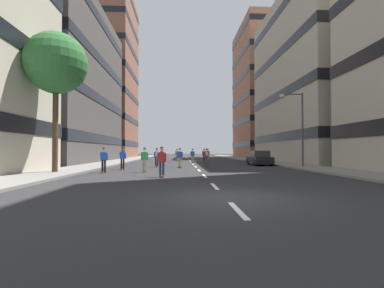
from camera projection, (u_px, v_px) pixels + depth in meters
ground_plane at (191, 162)px, 39.34m from camera, size 179.13×179.13×0.00m
sidewalk_left at (124, 160)px, 42.65m from camera, size 3.46×82.10×0.14m
sidewalk_right at (255, 160)px, 43.48m from camera, size 3.46×82.10×0.14m
lane_markings at (191, 162)px, 39.98m from camera, size 0.16×67.20×0.01m
building_left_mid at (46, 85)px, 37.44m from camera, size 14.69×24.02×19.86m
building_left_far at (98, 76)px, 61.02m from camera, size 14.69×16.93×34.32m
building_right_mid at (330, 80)px, 39.06m from camera, size 14.69×23.10×21.89m
building_right_far at (274, 92)px, 62.56m from camera, size 14.69×17.59×28.28m
parked_car_near at (259, 159)px, 30.23m from camera, size 1.82×4.40×1.52m
street_tree_near at (56, 64)px, 19.26m from camera, size 4.05×4.05×9.24m
streetlamp_right at (298, 121)px, 25.70m from camera, size 2.13×0.30×6.50m
skater_0 at (180, 157)px, 25.95m from camera, size 0.57×0.92×1.78m
skater_1 at (193, 155)px, 36.13m from camera, size 0.56×0.92×1.78m
skater_2 at (207, 155)px, 30.65m from camera, size 0.56×0.92×1.78m
skater_3 at (123, 157)px, 23.35m from camera, size 0.56×0.92×1.78m
skater_4 at (208, 154)px, 46.71m from camera, size 0.54×0.90×1.78m
skater_5 at (204, 154)px, 40.03m from camera, size 0.54×0.91×1.78m
skater_6 at (157, 156)px, 26.79m from camera, size 0.54×0.90×1.78m
skater_7 at (162, 160)px, 16.90m from camera, size 0.56×0.92×1.78m
skater_8 at (162, 154)px, 48.36m from camera, size 0.54×0.91×1.78m
skater_9 at (104, 159)px, 20.11m from camera, size 0.55×0.92×1.78m
skater_10 at (177, 154)px, 41.65m from camera, size 0.56×0.92×1.78m
skater_11 at (145, 158)px, 20.82m from camera, size 0.54×0.91×1.78m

